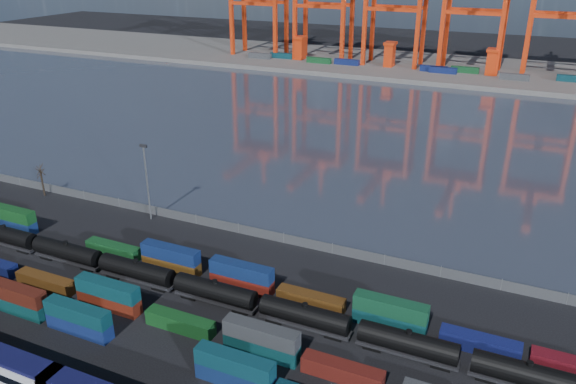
% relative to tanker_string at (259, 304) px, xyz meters
% --- Properties ---
extents(ground, '(700.00, 700.00, 0.00)m').
position_rel_tanker_string_xyz_m(ground, '(-6.25, -5.04, -2.22)').
color(ground, black).
rests_on(ground, ground).
extents(harbor_water, '(700.00, 700.00, 0.00)m').
position_rel_tanker_string_xyz_m(harbor_water, '(-6.25, 99.96, -2.21)').
color(harbor_water, '#2F3645').
rests_on(harbor_water, ground).
extents(far_quay, '(700.00, 70.00, 2.00)m').
position_rel_tanker_string_xyz_m(far_quay, '(-6.25, 204.96, -1.22)').
color(far_quay, '#514F4C').
rests_on(far_quay, ground).
extents(container_row_south, '(138.88, 2.23, 4.76)m').
position_rel_tanker_string_xyz_m(container_row_south, '(-6.49, -14.63, -0.08)').
color(container_row_south, '#424547').
rests_on(container_row_south, ground).
extents(container_row_mid, '(115.90, 2.27, 4.83)m').
position_rel_tanker_string_xyz_m(container_row_mid, '(-13.71, -7.91, -0.41)').
color(container_row_mid, '#393B3D').
rests_on(container_row_mid, ground).
extents(container_row_north, '(127.05, 2.27, 4.84)m').
position_rel_tanker_string_xyz_m(container_row_north, '(-1.79, 5.50, -0.27)').
color(container_row_north, navy).
rests_on(container_row_north, ground).
extents(tanker_string, '(122.90, 3.09, 4.43)m').
position_rel_tanker_string_xyz_m(tanker_string, '(0.00, 0.00, 0.00)').
color(tanker_string, black).
rests_on(tanker_string, ground).
extents(waterfront_fence, '(160.12, 0.12, 2.20)m').
position_rel_tanker_string_xyz_m(waterfront_fence, '(-6.25, 22.96, -1.22)').
color(waterfront_fence, '#595B5E').
rests_on(waterfront_fence, ground).
extents(bare_tree, '(2.04, 2.00, 7.72)m').
position_rel_tanker_string_xyz_m(bare_tree, '(-66.34, 20.96, 1.60)').
color(bare_tree, black).
rests_on(bare_tree, ground).
extents(yard_light_mast, '(1.60, 0.40, 16.60)m').
position_rel_tanker_string_xyz_m(yard_light_mast, '(-36.25, 20.96, 7.08)').
color(yard_light_mast, slate).
rests_on(yard_light_mast, ground).
extents(quay_containers, '(172.58, 10.99, 2.60)m').
position_rel_tanker_string_xyz_m(quay_containers, '(-17.25, 190.42, 1.08)').
color(quay_containers, navy).
rests_on(quay_containers, far_quay).
extents(straddle_carriers, '(140.00, 7.00, 11.10)m').
position_rel_tanker_string_xyz_m(straddle_carriers, '(-8.75, 194.96, 5.60)').
color(straddle_carriers, '#F03810').
rests_on(straddle_carriers, far_quay).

